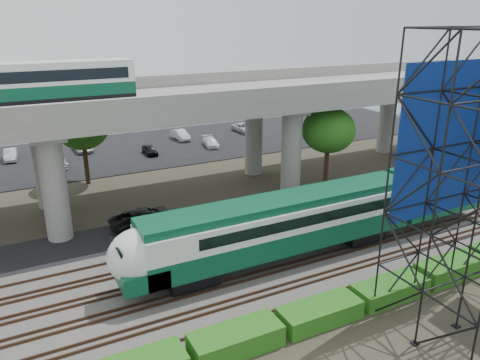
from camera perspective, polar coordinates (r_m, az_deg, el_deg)
ground at (r=29.06m, az=2.84°, el=-12.88°), size 140.00×140.00×0.00m
ballast_bed at (r=30.50m, az=0.94°, el=-10.95°), size 90.00×12.00×0.20m
service_road at (r=37.40m, az=-5.23°, el=-5.15°), size 90.00×5.00×0.08m
parking_lot at (r=58.67m, az=-13.96°, el=3.46°), size 90.00×18.00×0.08m
harbor_water at (r=79.73m, az=-17.80°, el=7.18°), size 140.00×40.00×0.03m
rail_tracks at (r=30.41m, az=0.94°, el=-10.66°), size 90.00×9.52×0.16m
commuter_train at (r=31.52m, az=8.62°, el=-4.47°), size 29.30×3.06×4.30m
overpass at (r=39.71m, az=-9.51°, el=8.51°), size 80.00×12.00×12.40m
hedge_strip at (r=26.26m, az=9.70°, el=-15.59°), size 34.60×1.80×1.20m
trees at (r=39.45m, az=-14.92°, el=4.10°), size 40.94×16.94×7.69m
suv at (r=36.78m, az=-11.46°, el=-4.57°), size 5.65×3.17×1.49m
parked_cars at (r=58.48m, az=-13.22°, el=4.11°), size 36.52×9.38×1.28m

